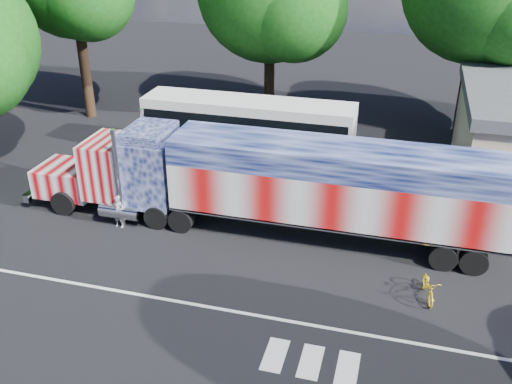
% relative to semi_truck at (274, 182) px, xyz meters
% --- Properties ---
extents(ground, '(100.00, 100.00, 0.00)m').
position_rel_semi_truck_xyz_m(ground, '(-0.80, -3.11, -2.44)').
color(ground, black).
extents(lane_markings, '(30.00, 2.67, 0.01)m').
position_rel_semi_truck_xyz_m(lane_markings, '(0.91, -6.87, -2.44)').
color(lane_markings, silver).
rests_on(lane_markings, ground).
extents(semi_truck, '(22.26, 3.52, 4.75)m').
position_rel_semi_truck_xyz_m(semi_truck, '(0.00, 0.00, 0.00)').
color(semi_truck, black).
rests_on(semi_truck, ground).
extents(coach_bus, '(12.15, 2.83, 3.53)m').
position_rel_semi_truck_xyz_m(coach_bus, '(-3.41, 7.69, -0.61)').
color(coach_bus, white).
rests_on(coach_bus, ground).
extents(woman, '(0.60, 0.41, 1.57)m').
position_rel_semi_truck_xyz_m(woman, '(-6.96, -1.61, -1.66)').
color(woman, slate).
rests_on(woman, ground).
extents(bicycle, '(0.95, 1.91, 0.96)m').
position_rel_semi_truck_xyz_m(bicycle, '(6.85, -3.33, -1.96)').
color(bicycle, gold).
rests_on(bicycle, ground).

